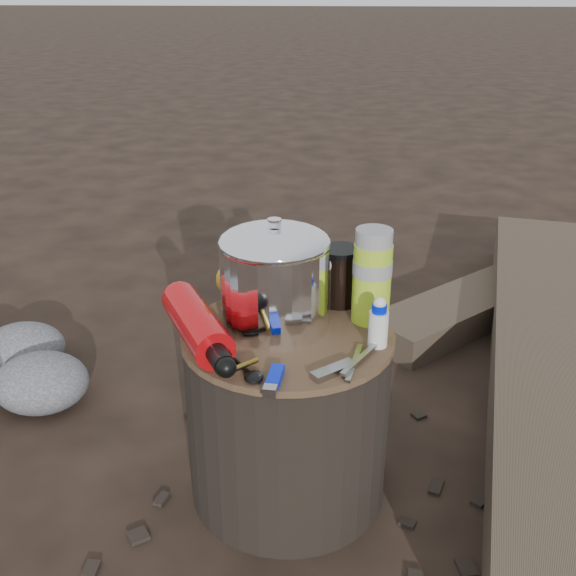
# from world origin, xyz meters

# --- Properties ---
(ground) EXTENTS (60.00, 60.00, 0.00)m
(ground) POSITION_xyz_m (0.00, 0.00, 0.00)
(ground) COLOR black
(ground) RESTS_ON ground
(stump) EXTENTS (0.42, 0.42, 0.38)m
(stump) POSITION_xyz_m (0.00, 0.00, 0.19)
(stump) COLOR black
(stump) RESTS_ON ground
(log_main) EXTENTS (0.70, 1.95, 0.16)m
(log_main) POSITION_xyz_m (0.69, 0.47, 0.08)
(log_main) COLOR #43362A
(log_main) RESTS_ON ground
(log_small) EXTENTS (0.97, 0.92, 0.09)m
(log_small) POSITION_xyz_m (0.65, 0.97, 0.05)
(log_small) COLOR #43362A
(log_small) RESTS_ON ground
(foil_windscreen) EXTENTS (0.20, 0.20, 0.12)m
(foil_windscreen) POSITION_xyz_m (-0.02, 0.05, 0.44)
(foil_windscreen) COLOR silver
(foil_windscreen) RESTS_ON stump
(camping_pot) EXTENTS (0.21, 0.21, 0.21)m
(camping_pot) POSITION_xyz_m (-0.03, 0.03, 0.49)
(camping_pot) COLOR white
(camping_pot) RESTS_ON stump
(fuel_bottle) EXTENTS (0.21, 0.31, 0.08)m
(fuel_bottle) POSITION_xyz_m (-0.17, -0.05, 0.42)
(fuel_bottle) COLOR red
(fuel_bottle) RESTS_ON stump
(thermos) EXTENTS (0.08, 0.08, 0.19)m
(thermos) POSITION_xyz_m (0.16, 0.07, 0.48)
(thermos) COLOR #9CC324
(thermos) RESTS_ON stump
(travel_mug) EXTENTS (0.08, 0.08, 0.12)m
(travel_mug) POSITION_xyz_m (0.10, 0.15, 0.44)
(travel_mug) COLOR black
(travel_mug) RESTS_ON stump
(stuff_sack) EXTENTS (0.14, 0.11, 0.09)m
(stuff_sack) POSITION_xyz_m (-0.10, 0.15, 0.43)
(stuff_sack) COLOR gold
(stuff_sack) RESTS_ON stump
(food_pouch) EXTENTS (0.11, 0.03, 0.14)m
(food_pouch) POSITION_xyz_m (-0.03, 0.17, 0.45)
(food_pouch) COLOR #0A1545
(food_pouch) RESTS_ON stump
(lighter) EXTENTS (0.03, 0.09, 0.02)m
(lighter) POSITION_xyz_m (-0.01, -0.18, 0.39)
(lighter) COLOR #0016CF
(lighter) RESTS_ON stump
(multitool) EXTENTS (0.08, 0.08, 0.01)m
(multitool) POSITION_xyz_m (0.09, -0.14, 0.39)
(multitool) COLOR #9D9DA1
(multitool) RESTS_ON stump
(pot_grabber) EXTENTS (0.08, 0.14, 0.01)m
(pot_grabber) POSITION_xyz_m (0.13, -0.11, 0.39)
(pot_grabber) COLOR #9D9DA1
(pot_grabber) RESTS_ON stump
(spork) EXTENTS (0.10, 0.12, 0.01)m
(spork) POSITION_xyz_m (-0.08, -0.13, 0.39)
(spork) COLOR black
(spork) RESTS_ON stump
(squeeze_bottle) EXTENTS (0.04, 0.04, 0.09)m
(squeeze_bottle) POSITION_xyz_m (0.17, -0.04, 0.43)
(squeeze_bottle) COLOR silver
(squeeze_bottle) RESTS_ON stump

